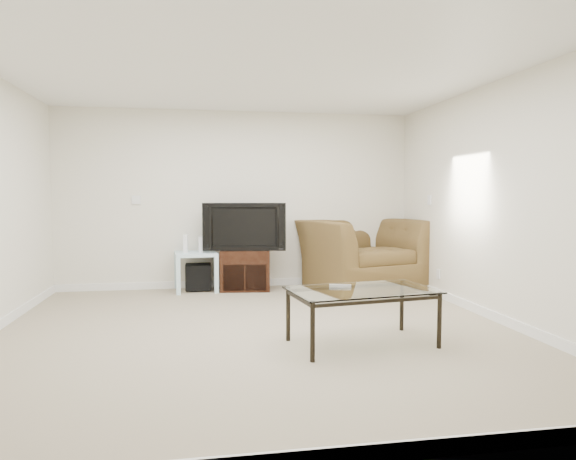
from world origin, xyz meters
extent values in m
plane|color=tan|center=(0.00, 0.00, 0.00)|extent=(5.00, 5.00, 0.00)
plane|color=white|center=(0.00, 0.00, 2.50)|extent=(5.00, 5.00, 0.00)
cube|color=silver|center=(0.00, 2.50, 1.25)|extent=(5.00, 0.02, 2.50)
cube|color=silver|center=(2.50, 0.00, 1.25)|extent=(0.02, 5.00, 2.50)
cube|color=white|center=(-1.40, 2.49, 1.25)|extent=(0.12, 0.02, 0.12)
cube|color=white|center=(2.49, 1.60, 1.25)|extent=(0.02, 0.09, 0.13)
cube|color=white|center=(2.49, 1.30, 0.30)|extent=(0.02, 0.08, 0.12)
cube|color=black|center=(0.07, 2.20, 0.47)|extent=(0.38, 0.28, 0.05)
imported|color=black|center=(0.07, 2.21, 0.89)|extent=(1.07, 0.38, 0.65)
cube|color=black|center=(-0.57, 2.31, 0.19)|extent=(0.35, 0.35, 0.35)
cube|color=white|center=(-0.73, 2.25, 0.66)|extent=(0.06, 0.18, 0.25)
cube|color=silver|center=(-0.53, 2.26, 0.64)|extent=(0.06, 0.16, 0.21)
imported|color=#523D1F|center=(1.70, 2.05, 0.65)|extent=(1.70, 1.33, 1.31)
cube|color=#B2B2B7|center=(0.70, -0.41, 0.50)|extent=(0.20, 0.11, 0.02)
camera|label=1|loc=(-0.55, -4.83, 1.33)|focal=32.00mm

